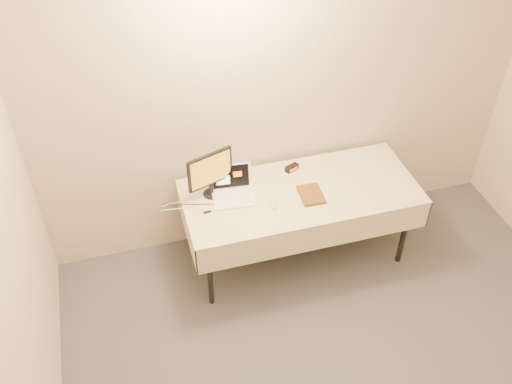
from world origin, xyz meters
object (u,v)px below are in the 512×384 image
object	(u,v)px
table	(300,197)
book	(301,186)
monitor	(210,171)
laptop	(233,189)

from	to	relation	value
table	book	xyz separation A→B (m)	(-0.03, -0.07, 0.18)
table	monitor	world-z (taller)	monitor
table	book	world-z (taller)	book
table	laptop	size ratio (longest dim) A/B	5.36
laptop	table	bearing A→B (deg)	-5.86
laptop	book	xyz separation A→B (m)	(0.49, -0.18, 0.07)
table	monitor	distance (m)	0.76
monitor	book	distance (m)	0.70
monitor	table	bearing A→B (deg)	-31.58
monitor	book	size ratio (longest dim) A/B	1.63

